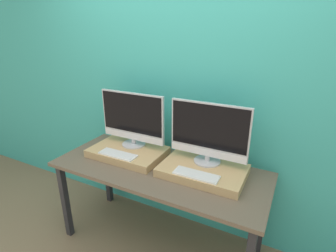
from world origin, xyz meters
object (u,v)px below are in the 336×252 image
object	(u,v)px
monitor_left	(132,119)
keyboard_left	(118,154)
monitor_right	(209,133)
keyboard_right	(196,175)

from	to	relation	value
monitor_left	keyboard_left	xyz separation A→B (m)	(0.00, -0.22, -0.23)
monitor_right	keyboard_right	xyz separation A→B (m)	(-0.00, -0.22, -0.23)
monitor_left	keyboard_right	xyz separation A→B (m)	(0.68, -0.22, -0.23)
keyboard_left	monitor_right	xyz separation A→B (m)	(0.68, 0.22, 0.23)
keyboard_left	keyboard_right	size ratio (longest dim) A/B	1.00
keyboard_left	monitor_right	distance (m)	0.75
monitor_left	keyboard_right	world-z (taller)	monitor_left
monitor_left	keyboard_left	bearing A→B (deg)	-90.00
keyboard_right	monitor_left	bearing A→B (deg)	161.64
monitor_left	keyboard_right	bearing A→B (deg)	-18.36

